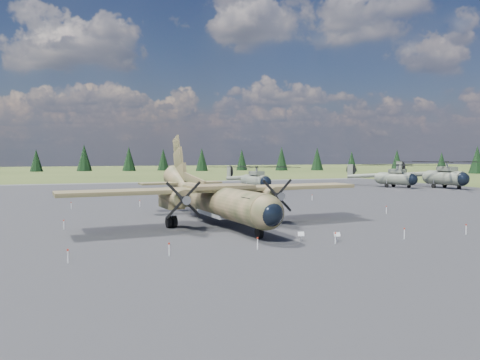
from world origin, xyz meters
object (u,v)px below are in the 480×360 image
object	(u,v)px
helicopter_near	(255,173)
helicopter_far	(445,169)
transport_plane	(215,195)
helicopter_mid	(395,171)

from	to	relation	value
helicopter_near	helicopter_far	world-z (taller)	helicopter_far
helicopter_near	helicopter_far	xyz separation A→B (m)	(36.79, -6.47, 0.60)
transport_plane	helicopter_mid	world-z (taller)	transport_plane
transport_plane	helicopter_mid	size ratio (longest dim) A/B	1.19
transport_plane	helicopter_near	size ratio (longest dim) A/B	1.29
transport_plane	helicopter_near	xyz separation A→B (m)	(18.48, 36.97, 0.49)
helicopter_near	helicopter_far	distance (m)	37.36
transport_plane	helicopter_far	xyz separation A→B (m)	(55.27, 30.49, 1.08)
helicopter_mid	transport_plane	bearing A→B (deg)	-165.20
transport_plane	helicopter_far	bearing A→B (deg)	23.63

